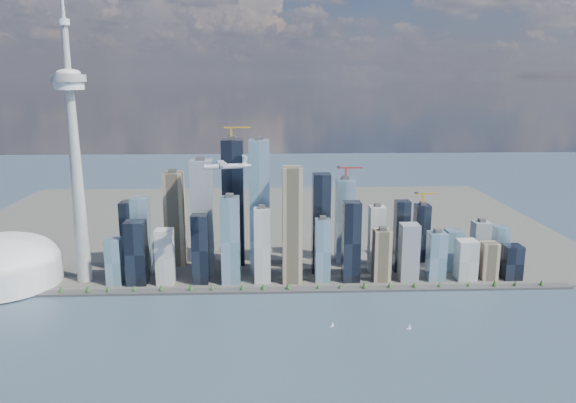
{
  "coord_description": "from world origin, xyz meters",
  "views": [
    {
      "loc": [
        23.97,
        -648.14,
        356.97
      ],
      "look_at": [
        59.84,
        260.0,
        154.49
      ],
      "focal_mm": 35.0,
      "sensor_mm": 36.0,
      "label": 1
    }
  ],
  "objects_px": {
    "sailboat_west": "(409,327)",
    "dome_stadium": "(0,263)",
    "sailboat_east": "(332,325)",
    "needle_tower": "(75,150)",
    "airplane": "(226,166)"
  },
  "relations": [
    {
      "from": "dome_stadium",
      "to": "airplane",
      "type": "height_order",
      "value": "airplane"
    },
    {
      "from": "dome_stadium",
      "to": "airplane",
      "type": "distance_m",
      "value": 452.42
    },
    {
      "from": "needle_tower",
      "to": "sailboat_east",
      "type": "bearing_deg",
      "value": -25.66
    },
    {
      "from": "sailboat_west",
      "to": "sailboat_east",
      "type": "height_order",
      "value": "sailboat_west"
    },
    {
      "from": "airplane",
      "to": "sailboat_east",
      "type": "relative_size",
      "value": 9.34
    },
    {
      "from": "sailboat_west",
      "to": "sailboat_east",
      "type": "relative_size",
      "value": 1.18
    },
    {
      "from": "dome_stadium",
      "to": "airplane",
      "type": "bearing_deg",
      "value": -13.23
    },
    {
      "from": "needle_tower",
      "to": "dome_stadium",
      "type": "height_order",
      "value": "needle_tower"
    },
    {
      "from": "needle_tower",
      "to": "sailboat_west",
      "type": "height_order",
      "value": "needle_tower"
    },
    {
      "from": "airplane",
      "to": "sailboat_west",
      "type": "xyz_separation_m",
      "value": [
        266.82,
        -109.77,
        -220.56
      ]
    },
    {
      "from": "airplane",
      "to": "sailboat_west",
      "type": "bearing_deg",
      "value": -35.26
    },
    {
      "from": "sailboat_west",
      "to": "dome_stadium",
      "type": "bearing_deg",
      "value": 166.32
    },
    {
      "from": "sailboat_west",
      "to": "sailboat_east",
      "type": "distance_m",
      "value": 110.84
    },
    {
      "from": "airplane",
      "to": "dome_stadium",
      "type": "bearing_deg",
      "value": 153.87
    },
    {
      "from": "needle_tower",
      "to": "sailboat_east",
      "type": "height_order",
      "value": "needle_tower"
    }
  ]
}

